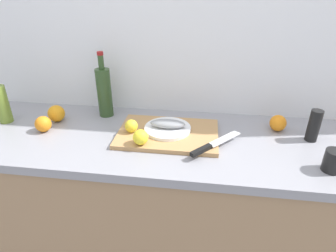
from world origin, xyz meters
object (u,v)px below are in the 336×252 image
(pepper_mill, at_px, (314,126))
(olive_oil_bottle, at_px, (2,103))
(chef_knife, at_px, (210,146))
(cutting_board, at_px, (168,134))
(wine_bottle, at_px, (104,91))
(coffee_mug_0, at_px, (334,161))
(white_plate, at_px, (168,128))
(orange_0, at_px, (43,124))
(lemon_0, at_px, (131,126))
(fish_fillet, at_px, (168,124))

(pepper_mill, bearing_deg, olive_oil_bottle, -179.49)
(chef_knife, bearing_deg, cutting_board, 102.03)
(chef_knife, distance_m, pepper_mill, 0.48)
(wine_bottle, relative_size, coffee_mug_0, 3.02)
(olive_oil_bottle, relative_size, wine_bottle, 0.76)
(white_plate, relative_size, wine_bottle, 0.65)
(wine_bottle, xyz_separation_m, orange_0, (-0.24, -0.21, -0.10))
(lemon_0, relative_size, coffee_mug_0, 0.54)
(white_plate, relative_size, chef_knife, 0.93)
(coffee_mug_0, bearing_deg, orange_0, 173.34)
(chef_knife, distance_m, orange_0, 0.79)
(coffee_mug_0, height_order, pepper_mill, pepper_mill)
(chef_knife, bearing_deg, white_plate, 98.89)
(white_plate, xyz_separation_m, coffee_mug_0, (0.66, -0.20, 0.02))
(chef_knife, bearing_deg, coffee_mug_0, -56.16)
(orange_0, distance_m, pepper_mill, 1.24)
(cutting_board, distance_m, lemon_0, 0.17)
(white_plate, height_order, wine_bottle, wine_bottle)
(cutting_board, bearing_deg, wine_bottle, 153.56)
(lemon_0, distance_m, wine_bottle, 0.29)
(olive_oil_bottle, distance_m, pepper_mill, 1.48)
(cutting_board, distance_m, chef_knife, 0.22)
(cutting_board, xyz_separation_m, lemon_0, (-0.17, -0.02, 0.04))
(chef_knife, bearing_deg, orange_0, 126.77)
(cutting_board, relative_size, chef_knife, 1.96)
(olive_oil_bottle, height_order, pepper_mill, olive_oil_bottle)
(lemon_0, xyz_separation_m, wine_bottle, (-0.19, 0.20, 0.08))
(orange_0, height_order, pepper_mill, pepper_mill)
(orange_0, bearing_deg, olive_oil_bottle, 163.97)
(pepper_mill, bearing_deg, lemon_0, -175.11)
(fish_fillet, height_order, olive_oil_bottle, olive_oil_bottle)
(olive_oil_bottle, distance_m, wine_bottle, 0.50)
(coffee_mug_0, bearing_deg, chef_knife, 171.50)
(chef_knife, bearing_deg, wine_bottle, 104.50)
(lemon_0, xyz_separation_m, orange_0, (-0.42, -0.01, -0.01))
(lemon_0, height_order, wine_bottle, wine_bottle)
(olive_oil_bottle, bearing_deg, wine_bottle, 16.61)
(cutting_board, distance_m, pepper_mill, 0.65)
(white_plate, height_order, fish_fillet, fish_fillet)
(orange_0, bearing_deg, white_plate, 5.23)
(fish_fillet, relative_size, chef_knife, 0.70)
(cutting_board, bearing_deg, fish_fillet, 103.10)
(cutting_board, distance_m, olive_oil_bottle, 0.84)
(cutting_board, height_order, olive_oil_bottle, olive_oil_bottle)
(white_plate, xyz_separation_m, pepper_mill, (0.65, 0.03, 0.05))
(fish_fillet, relative_size, pepper_mill, 1.11)
(wine_bottle, bearing_deg, white_plate, -24.39)
(fish_fillet, relative_size, wine_bottle, 0.48)
(fish_fillet, distance_m, olive_oil_bottle, 0.83)
(chef_knife, relative_size, wine_bottle, 0.70)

